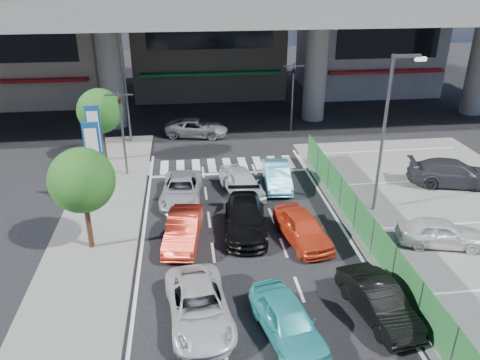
{
  "coord_description": "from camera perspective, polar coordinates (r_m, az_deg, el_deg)",
  "views": [
    {
      "loc": [
        -2.54,
        -14.57,
        11.65
      ],
      "look_at": [
        0.03,
        6.51,
        1.87
      ],
      "focal_mm": 35.0,
      "sensor_mm": 36.0,
      "label": 1
    }
  ],
  "objects": [
    {
      "name": "ground",
      "position": [
        18.83,
        2.36,
        -13.53
      ],
      "size": [
        120.0,
        120.0,
        0.0
      ],
      "primitive_type": "plane",
      "color": "black",
      "rests_on": "ground"
    },
    {
      "name": "sidewalk_left",
      "position": [
        22.34,
        -17.56,
        -7.83
      ],
      "size": [
        4.0,
        30.0,
        0.12
      ],
      "primitive_type": "cube",
      "color": "slate",
      "rests_on": "ground"
    },
    {
      "name": "fence_run",
      "position": [
        20.48,
        16.9,
        -8.16
      ],
      "size": [
        0.16,
        22.0,
        1.8
      ],
      "primitive_type": null,
      "color": "#21622B",
      "rests_on": "ground"
    },
    {
      "name": "expressway",
      "position": [
        36.78,
        -3.17,
        20.18
      ],
      "size": [
        64.0,
        14.0,
        10.75
      ],
      "color": "slate",
      "rests_on": "ground"
    },
    {
      "name": "building_west",
      "position": [
        48.72,
        -24.01,
        16.64
      ],
      "size": [
        12.0,
        10.9,
        13.0
      ],
      "color": "#A59B85",
      "rests_on": "ground"
    },
    {
      "name": "building_center",
      "position": [
        47.79,
        -4.12,
        19.66
      ],
      "size": [
        14.0,
        10.9,
        15.0
      ],
      "color": "gray",
      "rests_on": "ground"
    },
    {
      "name": "building_east",
      "position": [
        50.42,
        15.4,
        17.44
      ],
      "size": [
        12.0,
        10.9,
        12.0
      ],
      "color": "gray",
      "rests_on": "ground"
    },
    {
      "name": "traffic_light_left",
      "position": [
        27.91,
        -14.35,
        7.9
      ],
      "size": [
        1.6,
        1.24,
        5.2
      ],
      "color": "#595B60",
      "rests_on": "ground"
    },
    {
      "name": "traffic_light_right",
      "position": [
        35.37,
        6.5,
        11.96
      ],
      "size": [
        1.6,
        1.24,
        5.2
      ],
      "color": "#595B60",
      "rests_on": "ground"
    },
    {
      "name": "street_lamp_right",
      "position": [
        23.77,
        17.63,
        6.71
      ],
      "size": [
        1.65,
        0.22,
        8.0
      ],
      "color": "#595B60",
      "rests_on": "ground"
    },
    {
      "name": "street_lamp_left",
      "position": [
        33.51,
        -13.6,
        12.19
      ],
      "size": [
        1.65,
        0.22,
        8.0
      ],
      "color": "#595B60",
      "rests_on": "ground"
    },
    {
      "name": "signboard_near",
      "position": [
        24.59,
        -17.44,
        3.1
      ],
      "size": [
        0.8,
        0.14,
        4.7
      ],
      "color": "#595B60",
      "rests_on": "ground"
    },
    {
      "name": "signboard_far",
      "position": [
        27.44,
        -17.29,
        5.34
      ],
      "size": [
        0.8,
        0.14,
        4.7
      ],
      "color": "#595B60",
      "rests_on": "ground"
    },
    {
      "name": "tree_near",
      "position": [
        20.81,
        -18.71,
        -0.07
      ],
      "size": [
        2.8,
        2.8,
        4.8
      ],
      "color": "#382314",
      "rests_on": "ground"
    },
    {
      "name": "tree_far",
      "position": [
        30.68,
        -16.72,
        8.04
      ],
      "size": [
        2.8,
        2.8,
        4.8
      ],
      "color": "#382314",
      "rests_on": "ground"
    },
    {
      "name": "sedan_white_mid_left",
      "position": [
        17.25,
        -5.03,
        -15.06
      ],
      "size": [
        2.57,
        4.79,
        1.28
      ],
      "primitive_type": "imported",
      "rotation": [
        0.0,
        0.0,
        0.1
      ],
      "color": "silver",
      "rests_on": "ground"
    },
    {
      "name": "taxi_teal_mid",
      "position": [
        16.66,
        5.8,
        -16.62
      ],
      "size": [
        2.44,
        4.26,
        1.37
      ],
      "primitive_type": "imported",
      "rotation": [
        0.0,
        0.0,
        0.22
      ],
      "color": "#33ADAE",
      "rests_on": "ground"
    },
    {
      "name": "hatch_black_mid_right",
      "position": [
        18.08,
        16.54,
        -13.95
      ],
      "size": [
        2.1,
        4.2,
        1.32
      ],
      "primitive_type": "imported",
      "rotation": [
        0.0,
        0.0,
        0.18
      ],
      "color": "black",
      "rests_on": "ground"
    },
    {
      "name": "taxi_orange_left",
      "position": [
        21.62,
        -6.92,
        -6.0
      ],
      "size": [
        2.0,
        4.24,
        1.34
      ],
      "primitive_type": "imported",
      "rotation": [
        0.0,
        0.0,
        -0.15
      ],
      "color": "red",
      "rests_on": "ground"
    },
    {
      "name": "sedan_black_mid",
      "position": [
        22.32,
        0.67,
        -4.7
      ],
      "size": [
        2.36,
        4.91,
        1.38
      ],
      "primitive_type": "imported",
      "rotation": [
        0.0,
        0.0,
        -0.09
      ],
      "color": "black",
      "rests_on": "ground"
    },
    {
      "name": "taxi_orange_right",
      "position": [
        21.74,
        7.63,
        -5.8
      ],
      "size": [
        2.39,
        4.29,
        1.38
      ],
      "primitive_type": "imported",
      "rotation": [
        0.0,
        0.0,
        0.2
      ],
      "color": "red",
      "rests_on": "ground"
    },
    {
      "name": "wagon_silver_front_left",
      "position": [
        25.43,
        -7.16,
        -1.19
      ],
      "size": [
        2.44,
        4.65,
        1.25
      ],
      "primitive_type": "imported",
      "rotation": [
        0.0,
        0.0,
        -0.08
      ],
      "color": "#A5A7AC",
      "rests_on": "ground"
    },
    {
      "name": "sedan_white_front_mid",
      "position": [
        25.94,
        0.2,
        -0.28
      ],
      "size": [
        2.57,
        4.33,
        1.38
      ],
      "primitive_type": "imported",
      "rotation": [
        0.0,
        0.0,
        0.25
      ],
      "color": "silver",
      "rests_on": "ground"
    },
    {
      "name": "kei_truck_front_right",
      "position": [
        26.98,
        4.52,
        0.59
      ],
      "size": [
        1.7,
        4.1,
        1.32
      ],
      "primitive_type": "imported",
      "rotation": [
        0.0,
        0.0,
        -0.08
      ],
      "color": "#5CB9DB",
      "rests_on": "ground"
    },
    {
      "name": "crossing_wagon_silver",
      "position": [
        35.16,
        -5.29,
        6.35
      ],
      "size": [
        4.92,
        3.05,
        1.27
      ],
      "primitive_type": "imported",
      "rotation": [
        0.0,
        0.0,
        1.35
      ],
      "color": "#A2A5A9",
      "rests_on": "ground"
    },
    {
      "name": "parked_sedan_white",
      "position": [
        23.04,
        23.24,
        -5.88
      ],
      "size": [
        4.04,
        2.4,
        1.29
      ],
      "primitive_type": "imported",
      "rotation": [
        0.0,
        0.0,
        1.32
      ],
      "color": "silver",
      "rests_on": "parking_lot"
    },
    {
      "name": "parked_sedan_dgrey",
      "position": [
        29.53,
        24.6,
        0.78
      ],
      "size": [
        5.4,
        3.22,
        1.47
      ],
      "primitive_type": "imported",
      "rotation": [
        0.0,
        0.0,
        1.33
      ],
      "color": "#303035",
      "rests_on": "parking_lot"
    },
    {
      "name": "traffic_cone",
      "position": [
        22.43,
        15.46,
        -6.34
      ],
      "size": [
        0.43,
        0.43,
        0.71
      ],
      "primitive_type": "cone",
      "rotation": [
        0.0,
        0.0,
        -0.21
      ],
      "color": "#FF2D0E",
      "rests_on": "parking_lot"
    }
  ]
}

